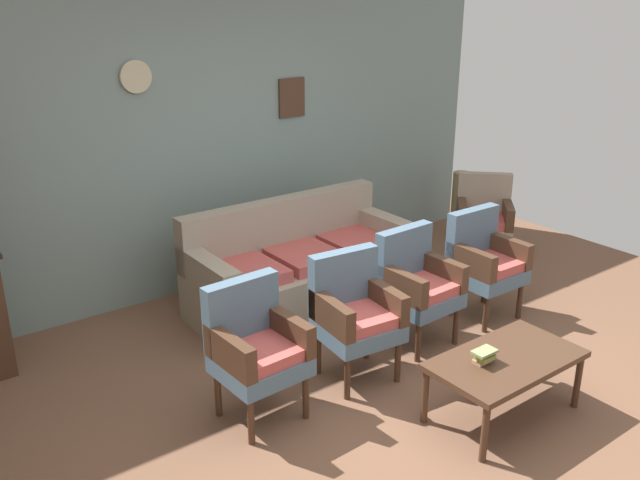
# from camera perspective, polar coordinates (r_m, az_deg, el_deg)

# --- Properties ---
(ground_plane) EXTENTS (7.68, 7.68, 0.00)m
(ground_plane) POSITION_cam_1_polar(r_m,az_deg,el_deg) (4.60, 7.32, -14.19)
(ground_plane) COLOR brown
(wall_back_with_decor) EXTENTS (6.40, 0.09, 2.70)m
(wall_back_with_decor) POSITION_cam_1_polar(r_m,az_deg,el_deg) (6.07, -9.67, 8.28)
(wall_back_with_decor) COLOR gray
(wall_back_with_decor) RESTS_ON ground
(floral_couch) EXTENTS (1.96, 0.81, 0.90)m
(floral_couch) POSITION_cam_1_polar(r_m,az_deg,el_deg) (5.84, -1.72, -2.50)
(floral_couch) COLOR gray
(floral_couch) RESTS_ON ground
(armchair_row_middle) EXTENTS (0.54, 0.51, 0.90)m
(armchair_row_middle) POSITION_cam_1_polar(r_m,az_deg,el_deg) (4.31, -5.45, -8.84)
(armchair_row_middle) COLOR slate
(armchair_row_middle) RESTS_ON ground
(armchair_near_couch_end) EXTENTS (0.57, 0.54, 0.90)m
(armchair_near_couch_end) POSITION_cam_1_polar(r_m,az_deg,el_deg) (4.72, 2.94, -6.03)
(armchair_near_couch_end) COLOR slate
(armchair_near_couch_end) RESTS_ON ground
(armchair_by_doorway) EXTENTS (0.54, 0.51, 0.90)m
(armchair_by_doorway) POSITION_cam_1_polar(r_m,az_deg,el_deg) (5.21, 8.17, -3.56)
(armchair_by_doorway) COLOR slate
(armchair_by_doorway) RESTS_ON ground
(armchair_near_cabinet) EXTENTS (0.53, 0.50, 0.90)m
(armchair_near_cabinet) POSITION_cam_1_polar(r_m,az_deg,el_deg) (5.75, 13.69, -1.62)
(armchair_near_cabinet) COLOR slate
(armchair_near_cabinet) RESTS_ON ground
(wingback_chair_by_fireplace) EXTENTS (0.71, 0.71, 0.90)m
(wingback_chair_by_fireplace) POSITION_cam_1_polar(r_m,az_deg,el_deg) (6.84, 13.64, 1.94)
(wingback_chair_by_fireplace) COLOR gray
(wingback_chair_by_fireplace) RESTS_ON ground
(coffee_table) EXTENTS (1.00, 0.56, 0.42)m
(coffee_table) POSITION_cam_1_polar(r_m,az_deg,el_deg) (4.50, 15.40, -10.02)
(coffee_table) COLOR #472D1E
(coffee_table) RESTS_ON ground
(book_stack_on_table) EXTENTS (0.16, 0.10, 0.09)m
(book_stack_on_table) POSITION_cam_1_polar(r_m,az_deg,el_deg) (4.36, 13.70, -9.45)
(book_stack_on_table) COLOR tan
(book_stack_on_table) RESTS_ON coffee_table
(floor_vase_by_wall) EXTENTS (0.19, 0.19, 0.72)m
(floor_vase_by_wall) POSITION_cam_1_polar(r_m,az_deg,el_deg) (7.68, 11.71, 3.03)
(floor_vase_by_wall) COLOR olive
(floor_vase_by_wall) RESTS_ON ground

